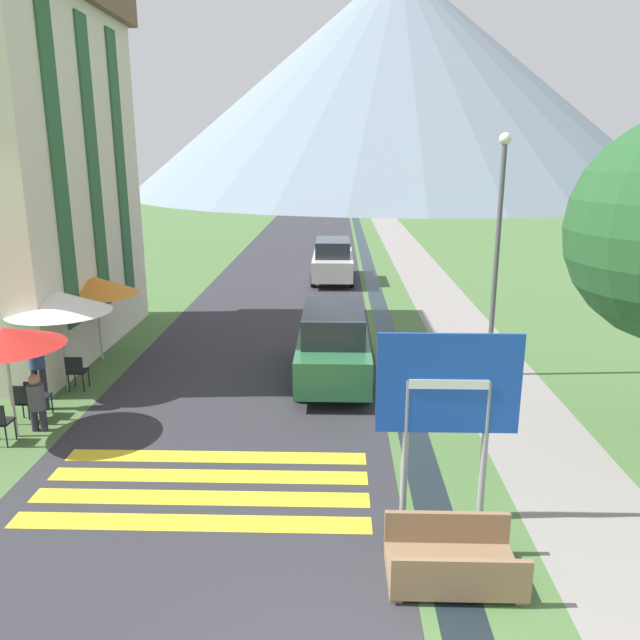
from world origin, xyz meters
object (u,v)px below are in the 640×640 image
cafe_umbrella_rear_orange (96,286)px  cafe_chair_near_right (37,395)px  cafe_umbrella_front_red (4,337)px  cafe_umbrella_middle_white (58,302)px  footbridge (453,563)px  person_seated_far (37,400)px  cafe_chair_near_left (23,400)px  parked_car_far (333,260)px  road_sign (448,399)px  person_standing_terrace (37,364)px  cafe_chair_middle (76,370)px  streetlamp (498,239)px  parked_car_near (334,343)px

cafe_umbrella_rear_orange → cafe_chair_near_right: bearing=-88.3°
cafe_umbrella_front_red → cafe_umbrella_middle_white: bearing=91.0°
footbridge → person_seated_far: 8.60m
cafe_chair_near_left → footbridge: bearing=-54.5°
cafe_umbrella_rear_orange → parked_car_far: bearing=60.4°
road_sign → person_standing_terrace: 8.95m
road_sign → footbridge: bearing=-93.4°
cafe_chair_near_right → cafe_chair_middle: (0.17, 1.59, 0.00)m
streetlamp → cafe_chair_middle: bearing=-172.2°
cafe_chair_middle → person_standing_terrace: size_ratio=0.48×
streetlamp → road_sign: bearing=-108.9°
footbridge → parked_car_far: size_ratio=0.38×
parked_car_far → person_standing_terrace: (-6.18, -14.23, 0.11)m
cafe_umbrella_front_red → cafe_chair_near_left: bearing=101.4°
person_standing_terrace → streetlamp: (10.16, 2.46, 2.38)m
cafe_umbrella_middle_white → cafe_umbrella_rear_orange: size_ratio=1.05×
cafe_chair_near_left → cafe_umbrella_middle_white: (0.08, 1.87, 1.61)m
road_sign → cafe_chair_middle: (-7.64, 5.05, -1.43)m
road_sign → parked_car_near: road_sign is taller
footbridge → cafe_umbrella_middle_white: cafe_umbrella_middle_white is taller
cafe_chair_near_left → cafe_chair_middle: bearing=55.2°
footbridge → cafe_umbrella_rear_orange: bearing=131.8°
streetlamp → person_standing_terrace: bearing=-166.4°
parked_car_near → parked_car_far: bearing=90.5°
parked_car_near → streetlamp: (3.87, 0.40, 2.49)m
parked_car_far → cafe_umbrella_front_red: bearing=-111.3°
cafe_umbrella_middle_white → parked_car_near: bearing=8.3°
footbridge → cafe_chair_middle: size_ratio=2.00×
cafe_chair_near_left → cafe_chair_middle: same height
road_sign → person_standing_terrace: road_sign is taller
parked_car_near → cafe_chair_near_left: bearing=-156.2°
footbridge → cafe_chair_middle: bearing=139.5°
parked_car_near → cafe_umbrella_middle_white: 6.40m
streetlamp → parked_car_far: bearing=108.7°
person_seated_far → person_standing_terrace: person_standing_terrace is taller
parked_car_near → cafe_chair_near_left: 6.89m
cafe_umbrella_front_red → road_sign: bearing=-18.4°
cafe_chair_near_right → person_standing_terrace: person_standing_terrace is taller
parked_car_near → person_seated_far: bearing=-151.9°
person_standing_terrace → parked_car_far: bearing=66.5°
road_sign → cafe_umbrella_middle_white: 9.40m
cafe_chair_near_right → cafe_umbrella_rear_orange: cafe_umbrella_rear_orange is taller
road_sign → cafe_chair_near_right: bearing=156.1°
parked_car_far → cafe_umbrella_rear_orange: bearing=-119.6°
road_sign → cafe_umbrella_rear_orange: (-7.92, 7.38, 0.07)m
road_sign → streetlamp: (2.19, 6.41, 1.46)m
cafe_chair_near_right → parked_car_near: bearing=43.6°
road_sign → cafe_umbrella_front_red: road_sign is taller
cafe_umbrella_middle_white → streetlamp: bearing=7.4°
streetlamp → person_seated_far: bearing=-160.1°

